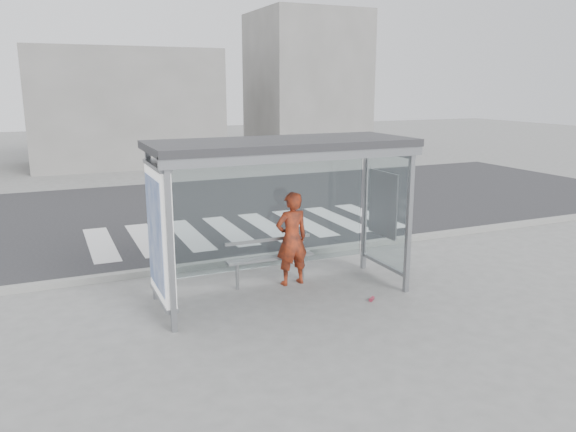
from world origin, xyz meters
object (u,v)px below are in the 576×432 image
at_px(bus_shelter, 260,180).
at_px(bench, 270,257).
at_px(soda_can, 372,299).
at_px(person, 292,239).

relative_size(bus_shelter, bench, 2.65).
distance_m(bench, soda_can, 1.93).
distance_m(bus_shelter, person, 1.42).
bearing_deg(person, bench, -24.72).
distance_m(person, bench, 0.51).
height_order(bus_shelter, soda_can, bus_shelter).
xyz_separation_m(person, bench, (-0.35, 0.14, -0.34)).
height_order(bus_shelter, person, bus_shelter).
distance_m(bus_shelter, bench, 1.62).
height_order(person, bench, person).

